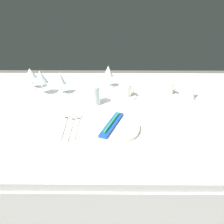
# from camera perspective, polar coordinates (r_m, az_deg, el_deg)

# --- Properties ---
(ground_plane) EXTENTS (6.00, 6.00, 0.00)m
(ground_plane) POSITION_cam_1_polar(r_m,az_deg,el_deg) (1.60, -0.98, -22.43)
(ground_plane) COLOR slate
(dining_table) EXTENTS (1.80, 1.11, 0.74)m
(dining_table) POSITION_cam_1_polar(r_m,az_deg,el_deg) (1.16, -1.24, -1.67)
(dining_table) COLOR white
(dining_table) RESTS_ON ground
(dinner_plate) EXTENTS (0.25, 0.25, 0.02)m
(dinner_plate) POSITION_cam_1_polar(r_m,az_deg,el_deg) (0.92, -0.06, -4.21)
(dinner_plate) COLOR white
(dinner_plate) RESTS_ON dining_table
(toothbrush_package) EXTENTS (0.11, 0.21, 0.02)m
(toothbrush_package) POSITION_cam_1_polar(r_m,az_deg,el_deg) (0.91, -0.06, -3.33)
(toothbrush_package) COLOR blue
(toothbrush_package) RESTS_ON dinner_plate
(fork_outer) EXTENTS (0.02, 0.21, 0.00)m
(fork_outer) POSITION_cam_1_polar(r_m,az_deg,el_deg) (0.96, -9.64, -3.55)
(fork_outer) COLOR beige
(fork_outer) RESTS_ON dining_table
(fork_inner) EXTENTS (0.02, 0.21, 0.00)m
(fork_inner) POSITION_cam_1_polar(r_m,az_deg,el_deg) (0.95, -11.25, -3.87)
(fork_inner) COLOR beige
(fork_inner) RESTS_ON dining_table
(fork_salad) EXTENTS (0.03, 0.22, 0.00)m
(fork_salad) POSITION_cam_1_polar(r_m,az_deg,el_deg) (0.97, -13.04, -3.48)
(fork_salad) COLOR beige
(fork_salad) RESTS_ON dining_table
(dinner_knife) EXTENTS (0.02, 0.22, 0.00)m
(dinner_knife) POSITION_cam_1_polar(r_m,az_deg,el_deg) (0.94, 9.49, -4.03)
(dinner_knife) COLOR beige
(dinner_knife) RESTS_ON dining_table
(spoon_soup) EXTENTS (0.03, 0.21, 0.01)m
(spoon_soup) POSITION_cam_1_polar(r_m,az_deg,el_deg) (0.98, 10.70, -2.91)
(spoon_soup) COLOR beige
(spoon_soup) RESTS_ON dining_table
(spoon_dessert) EXTENTS (0.03, 0.22, 0.01)m
(spoon_dessert) POSITION_cam_1_polar(r_m,az_deg,el_deg) (0.97, 12.66, -3.30)
(spoon_dessert) COLOR beige
(spoon_dessert) RESTS_ON dining_table
(saucer_left) EXTENTS (0.13, 0.13, 0.01)m
(saucer_left) POSITION_cam_1_polar(r_m,az_deg,el_deg) (1.29, 14.62, 4.84)
(saucer_left) COLOR white
(saucer_left) RESTS_ON dining_table
(coffee_cup_left) EXTENTS (0.11, 0.08, 0.07)m
(coffee_cup_left) POSITION_cam_1_polar(r_m,az_deg,el_deg) (1.27, 14.92, 6.53)
(coffee_cup_left) COLOR white
(coffee_cup_left) RESTS_ON saucer_left
(saucer_right) EXTENTS (0.13, 0.13, 0.01)m
(saucer_right) POSITION_cam_1_polar(r_m,az_deg,el_deg) (1.22, 3.56, 4.35)
(saucer_right) COLOR white
(saucer_right) RESTS_ON dining_table
(coffee_cup_right) EXTENTS (0.10, 0.07, 0.07)m
(coffee_cup_right) POSITION_cam_1_polar(r_m,az_deg,el_deg) (1.20, 3.71, 6.10)
(coffee_cup_right) COLOR white
(coffee_cup_right) RESTS_ON saucer_right
(wine_glass_centre) EXTENTS (0.06, 0.06, 0.14)m
(wine_glass_centre) POSITION_cam_1_polar(r_m,az_deg,el_deg) (1.27, -14.12, 8.77)
(wine_glass_centre) COLOR silver
(wine_glass_centre) RESTS_ON dining_table
(wine_glass_left) EXTENTS (0.06, 0.06, 0.14)m
(wine_glass_left) POSITION_cam_1_polar(r_m,az_deg,el_deg) (1.34, -0.88, 10.87)
(wine_glass_left) COLOR silver
(wine_glass_left) RESTS_ON dining_table
(wine_glass_right) EXTENTS (0.08, 0.08, 0.15)m
(wine_glass_right) POSITION_cam_1_polar(r_m,az_deg,el_deg) (1.29, -19.11, 8.93)
(wine_glass_right) COLOR silver
(wine_glass_right) RESTS_ON dining_table
(wine_glass_far) EXTENTS (0.08, 0.08, 0.13)m
(wine_glass_far) POSITION_cam_1_polar(r_m,az_deg,el_deg) (1.41, -21.60, 9.73)
(wine_glass_far) COLOR silver
(wine_glass_far) RESTS_ON dining_table
(drink_tumbler) EXTENTS (0.06, 0.06, 0.10)m
(drink_tumbler) POSITION_cam_1_polar(r_m,az_deg,el_deg) (1.12, -4.94, 4.30)
(drink_tumbler) COLOR silver
(drink_tumbler) RESTS_ON dining_table
(napkin_folded) EXTENTS (0.06, 0.06, 0.15)m
(napkin_folded) POSITION_cam_1_polar(r_m,az_deg,el_deg) (1.25, 21.00, 6.50)
(napkin_folded) COLOR white
(napkin_folded) RESTS_ON dining_table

